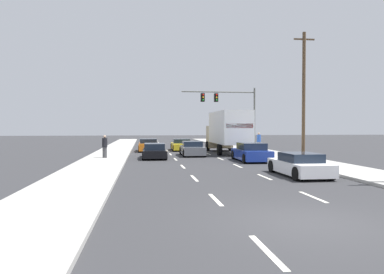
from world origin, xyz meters
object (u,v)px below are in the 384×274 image
Objects in this scene: car_yellow at (181,145)px; car_orange at (148,145)px; car_gray at (192,149)px; pedestrian_near_corner at (105,147)px; car_black at (154,151)px; pedestrian_mid_block at (259,141)px; car_blue at (251,153)px; utility_pole_mid at (304,92)px; traffic_signal_mast at (225,103)px; box_truck at (227,130)px; car_white at (300,165)px.

car_orange is at bearing -161.37° from car_yellow.
pedestrian_near_corner reaches higher than car_gray.
car_black is 9.56m from car_yellow.
car_orange is 2.49× the size of pedestrian_mid_block.
pedestrian_mid_block reaches higher than car_black.
utility_pole_mid is at bearing 36.60° from car_blue.
traffic_signal_mast is (8.75, 4.64, 4.58)m from car_orange.
car_orange is 9.23m from pedestrian_near_corner.
box_truck is at bearing 31.98° from car_black.
car_white is (0.07, -7.76, -0.06)m from car_blue.
pedestrian_near_corner is at bearing -154.79° from box_truck.
car_gray is 10.52m from utility_pole_mid.
car_black is 1.05× the size of car_blue.
car_blue reaches higher than car_orange.
pedestrian_mid_block is at bearing 78.23° from car_white.
box_truck is at bearing 31.13° from car_gray.
car_black is at bearing -148.02° from box_truck.
car_white is 14.26m from utility_pole_mid.
car_white is (6.74, -11.03, -0.00)m from car_black.
utility_pole_mid is at bearing 4.97° from car_black.
pedestrian_mid_block reaches higher than car_white.
traffic_signal_mast reaches higher than car_orange.
pedestrian_near_corner reaches higher than car_blue.
car_black is at bearing -175.03° from utility_pole_mid.
car_blue is at bearing -57.07° from car_gray.
car_yellow is at bearing 127.08° from box_truck.
traffic_signal_mast is at bearing 56.28° from car_black.
traffic_signal_mast is 5.16× the size of pedestrian_near_corner.
traffic_signal_mast is at bearing 109.89° from utility_pole_mid.
traffic_signal_mast is at bearing 27.93° from car_orange.
car_black is 1.08× the size of car_gray.
car_orange reaches higher than car_gray.
utility_pole_mid is 6.24× the size of pedestrian_near_corner.
box_truck is 5.44× the size of pedestrian_near_corner.
car_yellow is 1.12× the size of car_gray.
car_black is 15.80m from traffic_signal_mast.
traffic_signal_mast is 4.97× the size of pedestrian_mid_block.
car_white is at bearing -115.56° from utility_pole_mid.
car_gray reaches higher than car_yellow.
utility_pole_mid is 6.00× the size of pedestrian_mid_block.
car_white is at bearing -89.90° from box_truck.
utility_pole_mid is (4.15, -11.48, 0.15)m from traffic_signal_mast.
car_gray is at bearing 173.98° from utility_pole_mid.
car_gray is 6.37m from car_blue.
car_blue is 16.57m from traffic_signal_mast.
traffic_signal_mast reaches higher than car_gray.
car_white is 0.41× the size of utility_pole_mid.
box_truck is at bearing -52.92° from car_yellow.
box_truck is 15.31m from car_white.
car_yellow is at bearing 71.55° from car_black.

